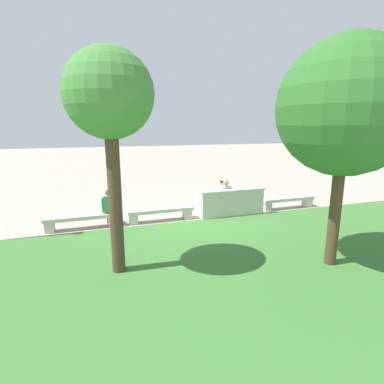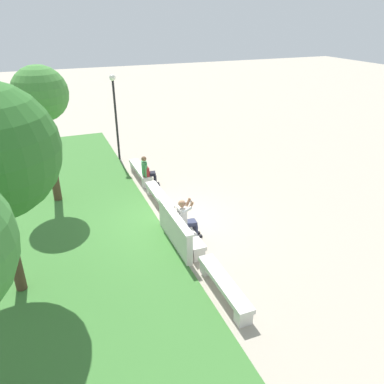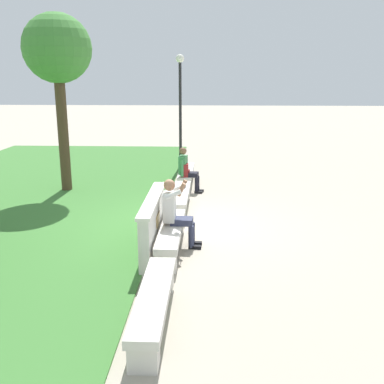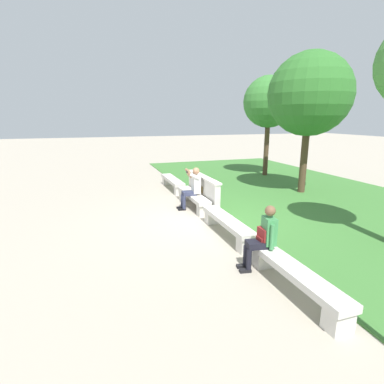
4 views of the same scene
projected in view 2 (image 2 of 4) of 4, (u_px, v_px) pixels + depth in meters
The scene contains 12 objects.
ground_plane at pixel (171, 221), 12.46m from camera, with size 80.00×80.00×0.00m, color #A89E8C.
grass_strip at pixel (30, 249), 10.97m from camera, with size 22.10×8.00×0.03m, color #3D7533.
bench_main at pixel (224, 285), 9.07m from camera, with size 2.28×0.40×0.45m.
bench_near at pixel (185, 232), 11.24m from camera, with size 2.28×0.40×0.45m.
bench_mid at pixel (159, 197), 13.41m from camera, with size 2.28×0.40×0.45m.
bench_far at pixel (140, 171), 15.59m from camera, with size 2.28×0.40×0.45m.
backrest_wall_with_plaque at pixel (175, 229), 11.04m from camera, with size 2.49×0.24×1.01m.
person_photographer at pixel (186, 217), 11.22m from camera, with size 0.48×0.73×1.32m.
person_distant at pixel (147, 170), 14.72m from camera, with size 0.47×0.71×1.26m.
backpack at pixel (146, 172), 14.70m from camera, with size 0.28×0.24×0.43m.
tree_left_background at pixel (40, 97), 12.22m from camera, with size 1.83×1.83×4.80m.
lamp_post at pixel (115, 106), 16.65m from camera, with size 0.28×0.28×3.88m.
Camera 2 is at (-10.27, 3.43, 6.28)m, focal length 35.00 mm.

